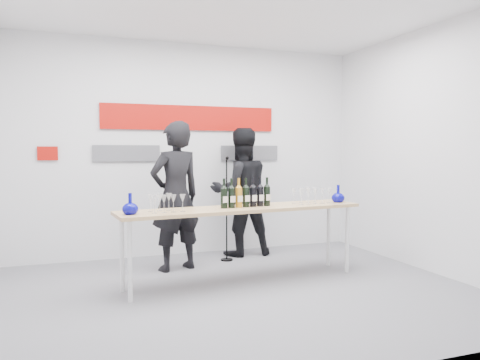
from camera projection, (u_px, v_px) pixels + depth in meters
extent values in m
plane|color=slate|center=(238.00, 292.00, 4.92)|extent=(5.00, 5.00, 0.00)
cube|color=silver|center=(191.00, 150.00, 6.70)|extent=(5.00, 0.04, 3.00)
cube|color=#AA0E07|center=(191.00, 118.00, 6.64)|extent=(2.50, 0.02, 0.35)
cube|color=#59595E|center=(127.00, 153.00, 6.37)|extent=(0.90, 0.02, 0.22)
cube|color=#59595E|center=(250.00, 153.00, 6.98)|extent=(0.90, 0.02, 0.22)
cube|color=#AA0E07|center=(48.00, 153.00, 6.03)|extent=(0.25, 0.02, 0.18)
cube|color=tan|center=(243.00, 209.00, 5.27)|extent=(2.87, 0.84, 0.04)
cylinder|color=silver|center=(130.00, 261.00, 4.56)|extent=(0.05, 0.05, 0.81)
cylinder|color=silver|center=(347.00, 239.00, 5.70)|extent=(0.05, 0.05, 0.81)
cylinder|color=silver|center=(122.00, 254.00, 4.90)|extent=(0.05, 0.05, 0.81)
cylinder|color=silver|center=(328.00, 234.00, 6.04)|extent=(0.05, 0.05, 0.81)
imported|color=black|center=(175.00, 196.00, 5.79)|extent=(0.78, 0.62, 1.85)
imported|color=black|center=(241.00, 192.00, 6.63)|extent=(0.89, 0.70, 1.80)
cylinder|color=black|center=(227.00, 260.00, 6.33)|extent=(0.16, 0.16, 0.02)
cylinder|color=black|center=(227.00, 210.00, 6.29)|extent=(0.02, 0.02, 1.37)
sphere|color=black|center=(227.00, 158.00, 6.22)|extent=(0.05, 0.05, 0.05)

